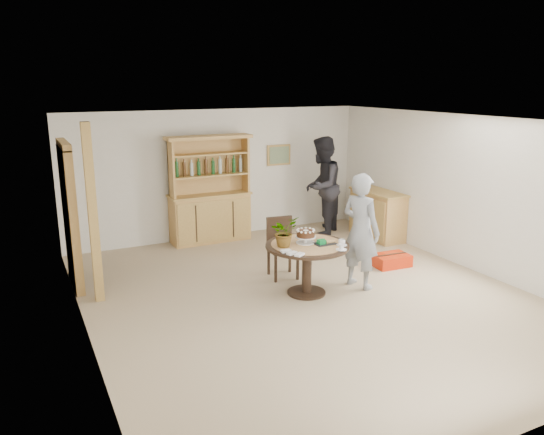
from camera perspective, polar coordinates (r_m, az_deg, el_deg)
The scene contains 17 objects.
ground at distance 7.74m, azimuth 3.82°, elevation -8.49°, with size 7.00×7.00×0.00m, color tan.
room_shell at distance 7.25m, azimuth 4.04°, elevation 4.32°, with size 6.04×7.04×2.52m.
doorway at distance 8.39m, azimuth -20.99°, elevation 0.36°, with size 0.13×1.10×2.18m.
pine_post at distance 7.61m, azimuth -18.72°, elevation 0.29°, with size 0.12×0.12×2.50m, color tan.
hutch at distance 10.22m, azimuth -6.71°, elevation 1.22°, with size 1.62×0.54×2.04m.
sideboard at distance 10.63m, azimuth 11.29°, elevation 0.35°, with size 0.54×1.26×0.94m.
dining_table at distance 7.64m, azimuth 3.79°, elevation -3.95°, with size 1.20×1.20×0.76m.
dining_chair at distance 8.36m, azimuth 1.02°, elevation -2.79°, with size 0.48×0.48×0.95m.
birthday_cake at distance 7.60m, azimuth 3.64°, elevation -1.85°, with size 0.30×0.30×0.20m.
flower_vase at distance 7.41m, azimuth 1.30°, elevation -1.54°, with size 0.38×0.33×0.42m, color #3F7233.
gift_tray at distance 7.59m, azimuth 5.69°, elevation -2.68°, with size 0.30×0.20×0.08m.
coffee_cup_a at distance 7.56m, azimuth 7.51°, elevation -2.70°, with size 0.15×0.15×0.09m.
coffee_cup_b at distance 7.36m, azimuth 7.46°, elevation -3.21°, with size 0.15×0.15×0.08m.
napkins at distance 7.14m, azimuth 2.22°, elevation -3.82°, with size 0.24×0.33×0.03m.
teen_boy at distance 7.93m, azimuth 9.52°, elevation -1.44°, with size 0.63×0.42×1.74m, color gray.
adult_person at distance 10.62m, azimuth 5.38°, elevation 3.38°, with size 0.96×0.75×1.97m, color black.
red_suitcase at distance 9.13m, azimuth 12.68°, elevation -4.51°, with size 0.62×0.43×0.21m.
Camera 1 is at (-3.60, -6.15, 3.01)m, focal length 35.00 mm.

